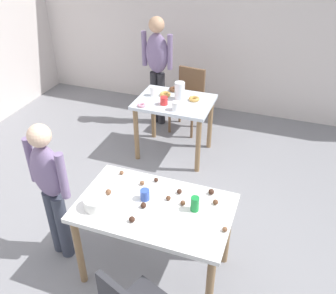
# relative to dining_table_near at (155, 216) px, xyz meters

# --- Properties ---
(ground_plane) EXTENTS (6.40, 6.40, 0.00)m
(ground_plane) POSITION_rel_dining_table_near_xyz_m (-0.03, 0.12, -0.65)
(ground_plane) COLOR gray
(wall_back) EXTENTS (6.40, 0.10, 2.60)m
(wall_back) POSITION_rel_dining_table_near_xyz_m (-0.03, 3.32, 0.65)
(wall_back) COLOR silver
(wall_back) RESTS_ON ground_plane
(dining_table_near) EXTENTS (1.21, 0.73, 0.75)m
(dining_table_near) POSITION_rel_dining_table_near_xyz_m (0.00, 0.00, 0.00)
(dining_table_near) COLOR white
(dining_table_near) RESTS_ON ground_plane
(dining_table_far) EXTENTS (0.91, 0.69, 0.75)m
(dining_table_far) POSITION_rel_dining_table_near_xyz_m (-0.46, 1.82, -0.02)
(dining_table_far) COLOR silver
(dining_table_far) RESTS_ON ground_plane
(chair_far_table) EXTENTS (0.44, 0.44, 0.87)m
(chair_far_table) POSITION_rel_dining_table_near_xyz_m (-0.49, 2.52, -0.15)
(chair_far_table) COLOR brown
(chair_far_table) RESTS_ON ground_plane
(person_girl_near) EXTENTS (0.45, 0.28, 1.35)m
(person_girl_near) POSITION_rel_dining_table_near_xyz_m (-0.88, -0.09, 0.15)
(person_girl_near) COLOR #383D4C
(person_girl_near) RESTS_ON ground_plane
(person_adult_far) EXTENTS (0.45, 0.22, 1.54)m
(person_adult_far) POSITION_rel_dining_table_near_xyz_m (-0.95, 2.52, 0.28)
(person_adult_far) COLOR #28282D
(person_adult_far) RESTS_ON ground_plane
(mixing_bowl) EXTENTS (0.18, 0.18, 0.09)m
(mixing_bowl) POSITION_rel_dining_table_near_xyz_m (-0.42, -0.16, 0.15)
(mixing_bowl) COLOR white
(mixing_bowl) RESTS_ON dining_table_near
(soda_can) EXTENTS (0.07, 0.07, 0.12)m
(soda_can) POSITION_rel_dining_table_near_xyz_m (0.31, 0.06, 0.17)
(soda_can) COLOR #198438
(soda_can) RESTS_ON dining_table_near
(fork_near) EXTENTS (0.17, 0.02, 0.01)m
(fork_near) POSITION_rel_dining_table_near_xyz_m (-0.49, 0.15, 0.11)
(fork_near) COLOR silver
(fork_near) RESTS_ON dining_table_near
(cup_near_0) EXTENTS (0.07, 0.07, 0.09)m
(cup_near_0) POSITION_rel_dining_table_near_xyz_m (-0.10, 0.05, 0.15)
(cup_near_0) COLOR #3351B2
(cup_near_0) RESTS_ON dining_table_near
(cake_ball_0) EXTENTS (0.05, 0.05, 0.05)m
(cake_ball_0) POSITION_rel_dining_table_near_xyz_m (-0.40, 0.01, 0.13)
(cake_ball_0) COLOR brown
(cake_ball_0) RESTS_ON dining_table_near
(cake_ball_1) EXTENTS (0.04, 0.04, 0.04)m
(cake_ball_1) POSITION_rel_dining_table_near_xyz_m (-0.10, 0.29, 0.12)
(cake_ball_1) COLOR #3D2319
(cake_ball_1) RESTS_ON dining_table_near
(cake_ball_2) EXTENTS (0.04, 0.04, 0.04)m
(cake_ball_2) POSITION_rel_dining_table_near_xyz_m (-0.19, 0.21, 0.12)
(cake_ball_2) COLOR brown
(cake_ball_2) RESTS_ON dining_table_near
(cake_ball_3) EXTENTS (0.04, 0.04, 0.04)m
(cake_ball_3) POSITION_rel_dining_table_near_xyz_m (-0.42, 0.28, 0.12)
(cake_ball_3) COLOR brown
(cake_ball_3) RESTS_ON dining_table_near
(cake_ball_4) EXTENTS (0.05, 0.05, 0.05)m
(cake_ball_4) POSITION_rel_dining_table_near_xyz_m (0.38, 0.29, 0.13)
(cake_ball_4) COLOR #3D2319
(cake_ball_4) RESTS_ON dining_table_near
(cake_ball_5) EXTENTS (0.05, 0.05, 0.05)m
(cake_ball_5) POSITION_rel_dining_table_near_xyz_m (-0.09, -0.21, 0.13)
(cake_ball_5) COLOR #3D2319
(cake_ball_5) RESTS_ON dining_table_near
(cake_ball_6) EXTENTS (0.04, 0.04, 0.04)m
(cake_ball_6) POSITION_rel_dining_table_near_xyz_m (0.20, 0.09, 0.12)
(cake_ball_6) COLOR brown
(cake_ball_6) RESTS_ON dining_table_near
(cake_ball_7) EXTENTS (0.05, 0.05, 0.05)m
(cake_ball_7) POSITION_rel_dining_table_near_xyz_m (-0.07, -0.04, 0.13)
(cake_ball_7) COLOR #3D2319
(cake_ball_7) RESTS_ON dining_table_near
(cake_ball_8) EXTENTS (0.04, 0.04, 0.04)m
(cake_ball_8) POSITION_rel_dining_table_near_xyz_m (0.57, -0.08, 0.12)
(cake_ball_8) COLOR brown
(cake_ball_8) RESTS_ON dining_table_near
(cake_ball_9) EXTENTS (0.04, 0.04, 0.04)m
(cake_ball_9) POSITION_rel_dining_table_near_xyz_m (0.14, 0.21, 0.12)
(cake_ball_9) COLOR #3D2319
(cake_ball_9) RESTS_ON dining_table_near
(cake_ball_10) EXTENTS (0.04, 0.04, 0.04)m
(cake_ball_10) POSITION_rel_dining_table_near_xyz_m (0.08, 0.10, 0.12)
(cake_ball_10) COLOR brown
(cake_ball_10) RESTS_ON dining_table_near
(cake_ball_11) EXTENTS (0.04, 0.04, 0.04)m
(cake_ball_11) POSITION_rel_dining_table_near_xyz_m (0.44, 0.18, 0.13)
(cake_ball_11) COLOR brown
(cake_ball_11) RESTS_ON dining_table_near
(pitcher_far) EXTENTS (0.12, 0.12, 0.22)m
(pitcher_far) POSITION_rel_dining_table_near_xyz_m (-0.41, 1.88, 0.21)
(pitcher_far) COLOR white
(pitcher_far) RESTS_ON dining_table_far
(cup_far_0) EXTENTS (0.07, 0.07, 0.11)m
(cup_far_0) POSITION_rel_dining_table_near_xyz_m (-0.75, 1.87, 0.16)
(cup_far_0) COLOR white
(cup_far_0) RESTS_ON dining_table_far
(cup_far_1) EXTENTS (0.09, 0.09, 0.09)m
(cup_far_1) POSITION_rel_dining_table_near_xyz_m (-0.54, 1.68, 0.15)
(cup_far_1) COLOR red
(cup_far_1) RESTS_ON dining_table_far
(cup_far_2) EXTENTS (0.09, 0.09, 0.10)m
(cup_far_2) POSITION_rel_dining_table_near_xyz_m (-0.37, 1.59, 0.16)
(cup_far_2) COLOR white
(cup_far_2) RESTS_ON dining_table_far
(donut_far_0) EXTENTS (0.10, 0.10, 0.03)m
(donut_far_0) POSITION_rel_dining_table_near_xyz_m (-0.77, 1.55, 0.12)
(donut_far_0) COLOR pink
(donut_far_0) RESTS_ON dining_table_far
(donut_far_1) EXTENTS (0.14, 0.14, 0.04)m
(donut_far_1) POSITION_rel_dining_table_near_xyz_m (-0.61, 1.91, 0.12)
(donut_far_1) COLOR gold
(donut_far_1) RESTS_ON dining_table_far
(donut_far_2) EXTENTS (0.13, 0.13, 0.04)m
(donut_far_2) POSITION_rel_dining_table_near_xyz_m (-0.55, 2.09, 0.12)
(donut_far_2) COLOR brown
(donut_far_2) RESTS_ON dining_table_far
(donut_far_3) EXTENTS (0.13, 0.13, 0.04)m
(donut_far_3) POSITION_rel_dining_table_near_xyz_m (-0.24, 1.91, 0.12)
(donut_far_3) COLOR gold
(donut_far_3) RESTS_ON dining_table_far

